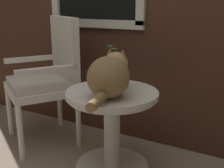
{
  "coord_description": "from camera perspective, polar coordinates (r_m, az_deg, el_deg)",
  "views": [
    {
      "loc": [
        0.95,
        -1.36,
        1.15
      ],
      "look_at": [
        0.06,
        0.23,
        0.64
      ],
      "focal_mm": 45.48,
      "sensor_mm": 36.0,
      "label": 1
    }
  ],
  "objects": [
    {
      "name": "wicker_side_table",
      "position": [
        1.97,
        -0.0,
        -6.88
      ],
      "size": [
        0.63,
        0.63,
        0.59
      ],
      "color": "silver",
      "rests_on": "ground_plane"
    },
    {
      "name": "wicker_chair",
      "position": [
        2.43,
        -12.57,
        1.85
      ],
      "size": [
        0.73,
        0.72,
        1.05
      ],
      "color": "silver",
      "rests_on": "ground_plane"
    },
    {
      "name": "cat",
      "position": [
        1.76,
        -0.5,
        1.75
      ],
      "size": [
        0.32,
        0.59,
        0.28
      ],
      "color": "olive",
      "rests_on": "wicker_side_table"
    },
    {
      "name": "pewter_vase_with_ivy",
      "position": [
        2.01,
        0.58,
        2.17
      ],
      "size": [
        0.13,
        0.14,
        0.29
      ],
      "color": "gray",
      "rests_on": "wicker_side_table"
    }
  ]
}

